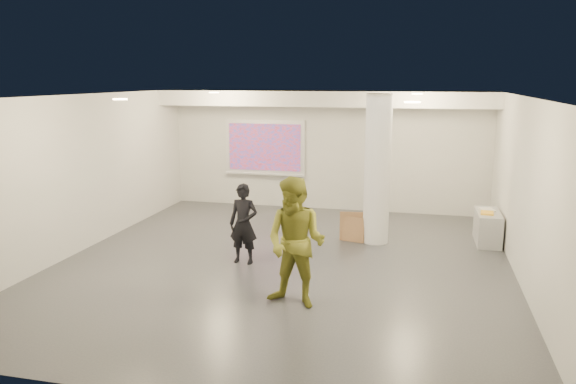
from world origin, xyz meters
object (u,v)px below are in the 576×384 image
(woman, at_px, (244,224))
(projection_screen, at_px, (265,148))
(man, at_px, (296,243))
(credenza, at_px, (488,227))
(column, at_px, (377,170))

(woman, bearing_deg, projection_screen, 104.70)
(woman, distance_m, man, 2.16)
(credenza, bearing_deg, woman, -152.80)
(column, height_order, woman, column)
(projection_screen, xyz_separation_m, credenza, (5.32, -2.18, -1.21))
(projection_screen, height_order, man, projection_screen)
(credenza, distance_m, woman, 5.03)
(projection_screen, distance_m, woman, 4.69)
(credenza, distance_m, man, 5.11)
(credenza, bearing_deg, projection_screen, 156.86)
(column, distance_m, man, 3.70)
(column, xyz_separation_m, woman, (-2.21, -1.88, -0.77))
(column, xyz_separation_m, projection_screen, (-3.10, 2.65, 0.03))
(column, distance_m, credenza, 2.56)
(man, bearing_deg, projection_screen, 122.38)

